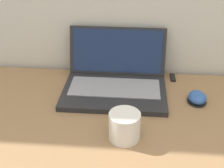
# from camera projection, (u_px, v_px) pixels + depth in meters

# --- Properties ---
(laptop) EXTENTS (0.39, 0.32, 0.20)m
(laptop) POSITION_uv_depth(u_px,v_px,m) (114.00, 79.00, 1.21)
(laptop) COLOR #232326
(laptop) RESTS_ON desk
(drink_cup) EXTENTS (0.10, 0.10, 0.09)m
(drink_cup) POSITION_uv_depth(u_px,v_px,m) (123.00, 125.00, 0.95)
(drink_cup) COLOR silver
(drink_cup) RESTS_ON desk
(computer_mouse) EXTENTS (0.07, 0.09, 0.04)m
(computer_mouse) POSITION_uv_depth(u_px,v_px,m) (196.00, 98.00, 1.14)
(computer_mouse) COLOR black
(computer_mouse) RESTS_ON desk
(usb_stick) EXTENTS (0.02, 0.06, 0.01)m
(usb_stick) POSITION_uv_depth(u_px,v_px,m) (172.00, 78.00, 1.29)
(usb_stick) COLOR black
(usb_stick) RESTS_ON desk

